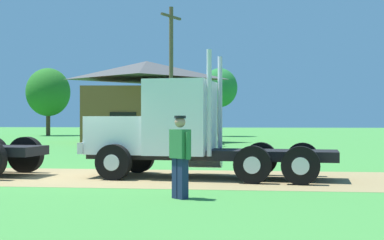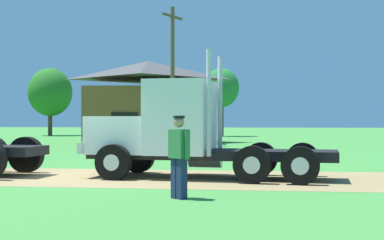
# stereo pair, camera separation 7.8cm
# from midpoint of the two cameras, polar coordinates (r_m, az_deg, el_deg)

# --- Properties ---
(ground_plane) EXTENTS (200.00, 200.00, 0.00)m
(ground_plane) POSITION_cam_midpoint_polar(r_m,az_deg,el_deg) (16.53, -10.18, -5.86)
(ground_plane) COLOR #428C3B
(dirt_track) EXTENTS (120.00, 5.05, 0.01)m
(dirt_track) POSITION_cam_midpoint_polar(r_m,az_deg,el_deg) (16.53, -10.18, -5.85)
(dirt_track) COLOR #998253
(dirt_track) RESTS_ON ground_plane
(truck_foreground_white) EXTENTS (7.42, 3.13, 3.63)m
(truck_foreground_white) POSITION_cam_midpoint_polar(r_m,az_deg,el_deg) (16.15, -1.60, -1.32)
(truck_foreground_white) COLOR black
(truck_foreground_white) RESTS_ON ground_plane
(visitor_by_barrel) EXTENTS (0.49, 0.48, 1.79)m
(visitor_by_barrel) POSITION_cam_midpoint_polar(r_m,az_deg,el_deg) (11.80, -1.44, -3.46)
(visitor_by_barrel) COLOR #33723F
(visitor_by_barrel) RESTS_ON ground_plane
(shed_building) EXTENTS (9.69, 8.95, 6.06)m
(shed_building) POSITION_cam_midpoint_polar(r_m,az_deg,el_deg) (41.04, -4.81, 1.76)
(shed_building) COLOR brown
(shed_building) RESTS_ON ground_plane
(utility_pole_far) EXTENTS (0.99, 2.08, 8.80)m
(utility_pole_far) POSITION_cam_midpoint_polar(r_m,az_deg,el_deg) (34.69, -2.24, 4.94)
(utility_pole_far) COLOR brown
(utility_pole_far) RESTS_ON ground_plane
(tree_mid) EXTENTS (4.60, 4.60, 7.12)m
(tree_mid) POSITION_cam_midpoint_polar(r_m,az_deg,el_deg) (59.76, -14.76, 2.80)
(tree_mid) COLOR #513823
(tree_mid) RESTS_ON ground_plane
(tree_right) EXTENTS (3.58, 3.58, 6.88)m
(tree_right) POSITION_cam_midpoint_polar(r_m,az_deg,el_deg) (55.42, 2.85, 3.33)
(tree_right) COLOR #513823
(tree_right) RESTS_ON ground_plane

